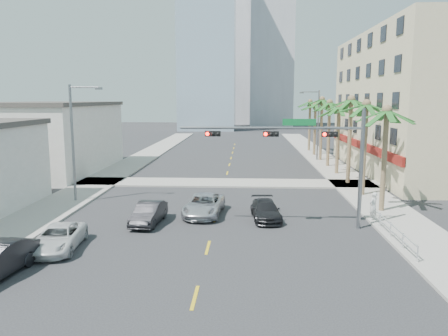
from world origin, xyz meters
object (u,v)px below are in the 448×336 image
at_px(traffic_signal_mast, 308,147).
at_px(car_parked_far, 58,238).
at_px(pedestrian, 373,206).
at_px(car_lane_center, 204,205).
at_px(car_lane_right, 266,210).
at_px(car_lane_left, 149,213).

bearing_deg(traffic_signal_mast, car_parked_far, -161.23).
height_order(traffic_signal_mast, pedestrian, traffic_signal_mast).
xyz_separation_m(car_parked_far, pedestrian, (18.21, 6.22, 0.42)).
xyz_separation_m(car_lane_center, car_lane_right, (4.20, -0.89, -0.09)).
height_order(traffic_signal_mast, car_lane_center, traffic_signal_mast).
bearing_deg(car_lane_center, pedestrian, -0.95).
height_order(car_parked_far, car_lane_left, car_lane_left).
xyz_separation_m(traffic_signal_mast, car_parked_far, (-13.70, -4.65, -4.42)).
bearing_deg(car_lane_left, car_lane_right, 14.83).
bearing_deg(car_lane_left, pedestrian, 8.94).
relative_size(car_lane_center, pedestrian, 2.82).
bearing_deg(car_lane_center, traffic_signal_mast, -17.31).
bearing_deg(car_parked_far, pedestrian, 13.15).
relative_size(traffic_signal_mast, pedestrian, 6.10).
height_order(traffic_signal_mast, car_lane_right, traffic_signal_mast).
bearing_deg(car_lane_right, pedestrian, -7.07).
bearing_deg(car_lane_right, traffic_signal_mast, -41.68).
distance_m(car_lane_left, car_lane_right, 7.66).
bearing_deg(pedestrian, car_lane_center, -46.80).
relative_size(car_parked_far, pedestrian, 2.54).
distance_m(car_lane_left, pedestrian, 14.54).
bearing_deg(car_lane_left, car_lane_center, 38.72).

